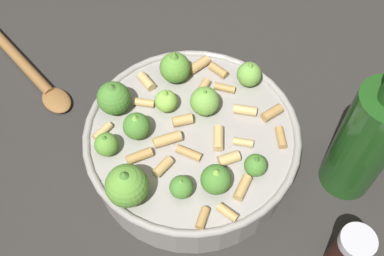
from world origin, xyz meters
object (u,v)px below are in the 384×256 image
olive_oil_bottle (367,140)px  pepper_shaker (348,252)px  cooking_pan (190,143)px  wooden_spoon (30,71)px

olive_oil_bottle → pepper_shaker: bearing=152.0°
cooking_pan → pepper_shaker: (-0.18, -0.13, -0.00)m
pepper_shaker → olive_oil_bottle: olive_oil_bottle is taller
cooking_pan → wooden_spoon: size_ratio=1.26×
olive_oil_bottle → wooden_spoon: size_ratio=1.05×
cooking_pan → pepper_shaker: 0.22m
pepper_shaker → wooden_spoon: size_ratio=0.38×
cooking_pan → olive_oil_bottle: size_ratio=1.20×
olive_oil_bottle → wooden_spoon: bearing=54.2°
cooking_pan → olive_oil_bottle: olive_oil_bottle is taller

